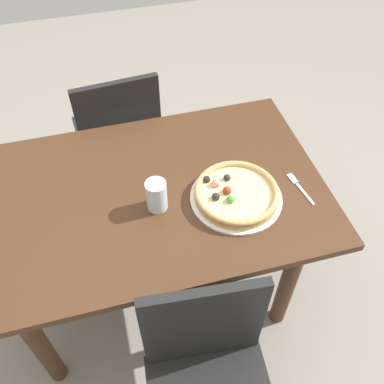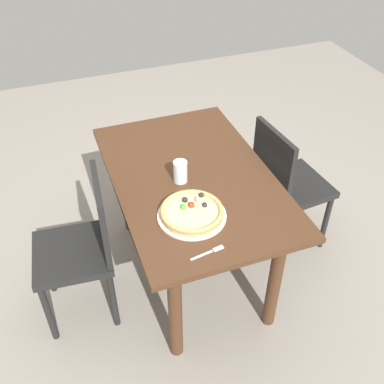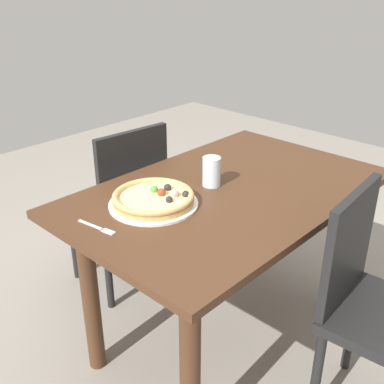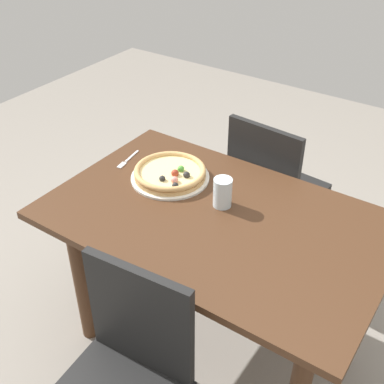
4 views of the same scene
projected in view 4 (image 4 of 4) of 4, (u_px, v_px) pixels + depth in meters
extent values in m
plane|color=gray|center=(212.00, 343.00, 2.31)|extent=(6.00, 6.00, 0.00)
cube|color=#472B19|center=(216.00, 219.00, 1.89)|extent=(1.30, 0.83, 0.03)
cylinder|color=#472B19|center=(353.00, 299.00, 2.05)|extent=(0.07, 0.07, 0.72)
cylinder|color=#472B19|center=(158.00, 215.00, 2.52)|extent=(0.07, 0.07, 0.72)
cylinder|color=#472B19|center=(81.00, 278.00, 2.15)|extent=(0.07, 0.07, 0.72)
cylinder|color=black|center=(264.00, 200.00, 2.87)|extent=(0.04, 0.04, 0.43)
cylinder|color=black|center=(317.00, 224.00, 2.69)|extent=(0.04, 0.04, 0.43)
cylinder|color=black|center=(230.00, 229.00, 2.66)|extent=(0.04, 0.04, 0.43)
cylinder|color=black|center=(285.00, 256.00, 2.48)|extent=(0.04, 0.04, 0.43)
cube|color=black|center=(278.00, 191.00, 2.54)|extent=(0.43, 0.43, 0.04)
cube|color=black|center=(262.00, 167.00, 2.29)|extent=(0.38, 0.06, 0.42)
cube|color=black|center=(140.00, 318.00, 1.55)|extent=(0.38, 0.06, 0.42)
cylinder|color=silver|center=(170.00, 177.00, 2.09)|extent=(0.33, 0.33, 0.01)
cylinder|color=tan|center=(170.00, 175.00, 2.08)|extent=(0.30, 0.30, 0.02)
cylinder|color=beige|center=(170.00, 172.00, 2.07)|extent=(0.26, 0.26, 0.01)
torus|color=tan|center=(170.00, 171.00, 2.07)|extent=(0.30, 0.30, 0.02)
sphere|color=maroon|center=(175.00, 173.00, 2.04)|extent=(0.03, 0.03, 0.03)
sphere|color=#E58C7F|center=(175.00, 180.00, 2.00)|extent=(0.03, 0.03, 0.03)
sphere|color=#262626|center=(175.00, 186.00, 1.97)|extent=(0.03, 0.03, 0.03)
sphere|color=#4C9E38|center=(181.00, 169.00, 2.07)|extent=(0.03, 0.03, 0.03)
sphere|color=#262626|center=(187.00, 175.00, 2.03)|extent=(0.03, 0.03, 0.03)
sphere|color=#262626|center=(162.00, 179.00, 2.01)|extent=(0.03, 0.03, 0.03)
cube|color=silver|center=(132.00, 156.00, 2.24)|extent=(0.03, 0.11, 0.00)
cube|color=silver|center=(122.00, 165.00, 2.17)|extent=(0.03, 0.05, 0.00)
cylinder|color=silver|center=(223.00, 193.00, 1.90)|extent=(0.07, 0.07, 0.12)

